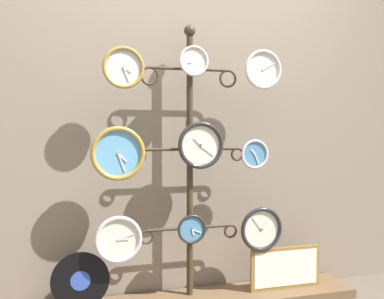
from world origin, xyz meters
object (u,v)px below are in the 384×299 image
object	(u,v)px
clock_bottom_left	(118,239)
picture_frame	(285,268)
clock_middle_right	(255,154)
clock_top_left	(123,68)
clock_middle_left	(118,153)
clock_bottom_center	(192,229)
clock_bottom_right	(261,229)
display_stand	(190,202)
clock_top_right	(263,70)
clock_top_center	(194,61)
clock_middle_center	(201,145)
vinyl_record	(80,281)

from	to	relation	value
clock_bottom_left	picture_frame	bearing A→B (deg)	0.81
clock_middle_right	clock_top_left	bearing A→B (deg)	-179.92
clock_top_left	picture_frame	world-z (taller)	clock_top_left
clock_top_left	clock_middle_right	xyz separation A→B (m)	(0.85, 0.00, -0.53)
clock_top_left	clock_middle_right	bearing A→B (deg)	0.08
clock_top_left	clock_bottom_left	xyz separation A→B (m)	(-0.04, -0.00, -1.02)
clock_middle_left	clock_bottom_center	xyz separation A→B (m)	(0.46, 0.03, -0.49)
clock_top_left	clock_bottom_right	bearing A→B (deg)	0.10
display_stand	clock_middle_right	world-z (taller)	display_stand
clock_bottom_center	picture_frame	bearing A→B (deg)	-0.71
clock_top_right	clock_bottom_left	bearing A→B (deg)	-179.53
clock_top_right	picture_frame	distance (m)	1.34
clock_top_center	clock_middle_center	size ratio (longest dim) A/B	0.64
clock_bottom_right	clock_top_center	bearing A→B (deg)	178.49
vinyl_record	display_stand	bearing A→B (deg)	3.64
clock_middle_left	clock_bottom_center	world-z (taller)	clock_middle_left
clock_middle_right	picture_frame	xyz separation A→B (m)	(0.24, 0.01, -0.77)
clock_top_center	clock_bottom_left	size ratio (longest dim) A/B	0.67
display_stand	clock_middle_center	xyz separation A→B (m)	(0.05, -0.08, 0.37)
clock_middle_center	picture_frame	world-z (taller)	clock_middle_center
vinyl_record	picture_frame	world-z (taller)	vinyl_record
clock_top_right	vinyl_record	size ratio (longest dim) A/B	0.75
clock_top_left	clock_top_center	distance (m)	0.44
clock_bottom_left	picture_frame	size ratio (longest dim) A/B	0.56
clock_top_center	clock_top_right	bearing A→B (deg)	-1.05
clock_top_left	clock_bottom_center	world-z (taller)	clock_top_left
clock_bottom_left	vinyl_record	distance (m)	0.34
clock_middle_center	clock_bottom_center	xyz separation A→B (m)	(-0.06, 0.00, -0.53)
clock_top_left	clock_middle_left	size ratio (longest dim) A/B	0.77
clock_middle_right	clock_bottom_right	bearing A→B (deg)	0.47
clock_top_left	clock_bottom_right	xyz separation A→B (m)	(0.90, 0.00, -1.02)
clock_top_left	clock_top_center	size ratio (longest dim) A/B	1.31
clock_bottom_center	clock_bottom_right	world-z (taller)	clock_bottom_right
picture_frame	clock_middle_right	bearing A→B (deg)	-177.11
clock_bottom_right	vinyl_record	size ratio (longest dim) A/B	0.85
vinyl_record	clock_bottom_right	bearing A→B (deg)	-2.63
clock_middle_center	clock_bottom_left	world-z (taller)	clock_middle_center
clock_top_center	clock_bottom_right	world-z (taller)	clock_top_center
clock_bottom_center	clock_bottom_left	bearing A→B (deg)	-177.04
clock_top_center	vinyl_record	world-z (taller)	clock_top_center
clock_middle_center	clock_bottom_center	world-z (taller)	clock_middle_center
display_stand	clock_top_center	bearing A→B (deg)	-88.49
clock_middle_right	clock_bottom_center	distance (m)	0.63
clock_middle_left	clock_bottom_right	world-z (taller)	clock_middle_left
clock_top_left	clock_bottom_center	distance (m)	1.08
clock_middle_left	clock_middle_right	world-z (taller)	clock_middle_left
clock_bottom_right	picture_frame	world-z (taller)	clock_bottom_right
display_stand	picture_frame	bearing A→B (deg)	-7.52
clock_top_left	clock_bottom_right	size ratio (longest dim) A/B	0.85
clock_middle_left	vinyl_record	world-z (taller)	clock_middle_left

